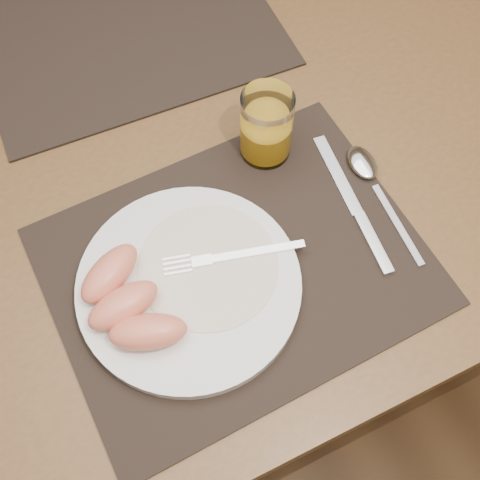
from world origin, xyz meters
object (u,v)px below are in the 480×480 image
object	(u,v)px
placemat_far	(126,29)
knife	(358,213)
table	(192,165)
placemat_near	(237,266)
spoon	(367,171)
fork	(221,258)
juice_glass	(266,129)
plate	(189,285)

from	to	relation	value
placemat_far	knife	distance (m)	0.47
table	knife	xyz separation A→B (m)	(0.14, -0.22, 0.09)
placemat_near	knife	size ratio (longest dim) A/B	2.04
spoon	fork	bearing A→B (deg)	-170.67
juice_glass	spoon	bearing A→B (deg)	-41.75
spoon	placemat_far	bearing A→B (deg)	116.62
knife	plate	bearing A→B (deg)	-179.78
table	placemat_near	xyz separation A→B (m)	(-0.03, -0.22, 0.09)
knife	fork	bearing A→B (deg)	176.56
placemat_far	table	bearing A→B (deg)	-87.35
juice_glass	knife	bearing A→B (deg)	-66.58
fork	spoon	bearing A→B (deg)	9.33
table	placemat_far	bearing A→B (deg)	92.65
spoon	table	bearing A→B (deg)	137.25
placemat_near	spoon	size ratio (longest dim) A/B	2.34
spoon	juice_glass	distance (m)	0.15
placemat_near	knife	distance (m)	0.17
table	knife	size ratio (longest dim) A/B	6.35
placemat_far	plate	xyz separation A→B (m)	(-0.08, -0.44, 0.01)
placemat_near	fork	size ratio (longest dim) A/B	2.60
table	juice_glass	bearing A→B (deg)	-43.99
knife	spoon	size ratio (longest dim) A/B	1.15
table	spoon	bearing A→B (deg)	-42.75
fork	knife	bearing A→B (deg)	-3.44
placemat_far	spoon	size ratio (longest dim) A/B	2.34
placemat_near	spoon	world-z (taller)	spoon
placemat_near	placemat_far	distance (m)	0.44
fork	spoon	distance (m)	0.23
knife	spoon	distance (m)	0.07
knife	spoon	xyz separation A→B (m)	(0.04, 0.05, 0.00)
placemat_near	juice_glass	distance (m)	0.19
table	plate	xyz separation A→B (m)	(-0.09, -0.22, 0.10)
placemat_near	table	bearing A→B (deg)	82.56
placemat_far	fork	distance (m)	0.43
placemat_far	fork	world-z (taller)	fork
table	placemat_far	world-z (taller)	placemat_far
table	fork	xyz separation A→B (m)	(-0.04, -0.21, 0.11)
juice_glass	placemat_near	bearing A→B (deg)	-127.72
plate	juice_glass	bearing A→B (deg)	39.60
fork	juice_glass	distance (m)	0.18
placemat_far	juice_glass	distance (m)	0.32
table	placemat_near	size ratio (longest dim) A/B	3.11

